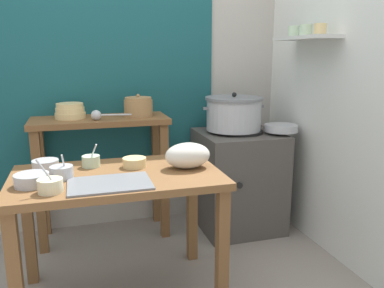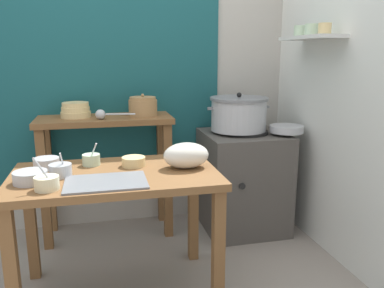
{
  "view_description": "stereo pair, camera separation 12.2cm",
  "coord_description": "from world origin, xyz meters",
  "px_view_note": "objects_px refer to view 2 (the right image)",
  "views": [
    {
      "loc": [
        -0.26,
        -2.01,
        1.34
      ],
      "look_at": [
        0.39,
        0.18,
        0.82
      ],
      "focal_mm": 36.8,
      "sensor_mm": 36.0,
      "label": 1
    },
    {
      "loc": [
        -0.14,
        -2.04,
        1.34
      ],
      "look_at": [
        0.39,
        0.18,
        0.82
      ],
      "focal_mm": 36.8,
      "sensor_mm": 36.0,
      "label": 2
    }
  ],
  "objects_px": {
    "clay_pot": "(143,106)",
    "prep_bowl_2": "(60,170)",
    "prep_bowl_1": "(134,161)",
    "bowl_stack_enamel": "(76,110)",
    "wide_pan": "(286,129)",
    "prep_table": "(116,192)",
    "prep_bowl_0": "(91,159)",
    "prep_bowl_5": "(46,163)",
    "back_shelf_table": "(106,147)",
    "serving_tray": "(106,182)",
    "plastic_bag": "(186,155)",
    "prep_bowl_3": "(30,177)",
    "steamer_pot": "(239,114)",
    "stove_block": "(243,181)",
    "prep_bowl_4": "(47,183)",
    "ladle": "(102,114)"
  },
  "relations": [
    {
      "from": "clay_pot",
      "to": "prep_bowl_2",
      "type": "height_order",
      "value": "clay_pot"
    },
    {
      "from": "prep_bowl_1",
      "to": "prep_bowl_2",
      "type": "xyz_separation_m",
      "value": [
        -0.39,
        -0.11,
        0.01
      ]
    },
    {
      "from": "bowl_stack_enamel",
      "to": "wide_pan",
      "type": "bearing_deg",
      "value": -11.26
    },
    {
      "from": "prep_table",
      "to": "prep_bowl_0",
      "type": "relative_size",
      "value": 8.26
    },
    {
      "from": "prep_bowl_1",
      "to": "prep_bowl_5",
      "type": "xyz_separation_m",
      "value": [
        -0.48,
        0.07,
        0.0
      ]
    },
    {
      "from": "back_shelf_table",
      "to": "bowl_stack_enamel",
      "type": "distance_m",
      "value": 0.34
    },
    {
      "from": "serving_tray",
      "to": "plastic_bag",
      "type": "height_order",
      "value": "plastic_bag"
    },
    {
      "from": "prep_bowl_3",
      "to": "plastic_bag",
      "type": "bearing_deg",
      "value": 5.61
    },
    {
      "from": "steamer_pot",
      "to": "clay_pot",
      "type": "xyz_separation_m",
      "value": [
        -0.7,
        0.11,
        0.06
      ]
    },
    {
      "from": "wide_pan",
      "to": "prep_bowl_2",
      "type": "height_order",
      "value": "prep_bowl_2"
    },
    {
      "from": "back_shelf_table",
      "to": "prep_bowl_0",
      "type": "relative_size",
      "value": 7.21
    },
    {
      "from": "stove_block",
      "to": "prep_bowl_1",
      "type": "height_order",
      "value": "stove_block"
    },
    {
      "from": "prep_bowl_2",
      "to": "wide_pan",
      "type": "bearing_deg",
      "value": 19.38
    },
    {
      "from": "prep_bowl_3",
      "to": "prep_bowl_4",
      "type": "xyz_separation_m",
      "value": [
        0.09,
        -0.13,
        0.0
      ]
    },
    {
      "from": "ladle",
      "to": "clay_pot",
      "type": "bearing_deg",
      "value": 18.79
    },
    {
      "from": "back_shelf_table",
      "to": "prep_bowl_5",
      "type": "distance_m",
      "value": 0.72
    },
    {
      "from": "back_shelf_table",
      "to": "serving_tray",
      "type": "xyz_separation_m",
      "value": [
        -0.02,
        -0.97,
        0.05
      ]
    },
    {
      "from": "plastic_bag",
      "to": "prep_bowl_1",
      "type": "height_order",
      "value": "plastic_bag"
    },
    {
      "from": "bowl_stack_enamel",
      "to": "prep_bowl_5",
      "type": "bearing_deg",
      "value": -101.62
    },
    {
      "from": "prep_table",
      "to": "back_shelf_table",
      "type": "bearing_deg",
      "value": 92.26
    },
    {
      "from": "steamer_pot",
      "to": "bowl_stack_enamel",
      "type": "height_order",
      "value": "steamer_pot"
    },
    {
      "from": "stove_block",
      "to": "ladle",
      "type": "height_order",
      "value": "ladle"
    },
    {
      "from": "back_shelf_table",
      "to": "prep_bowl_0",
      "type": "xyz_separation_m",
      "value": [
        -0.09,
        -0.62,
        0.08
      ]
    },
    {
      "from": "back_shelf_table",
      "to": "prep_bowl_2",
      "type": "xyz_separation_m",
      "value": [
        -0.25,
        -0.81,
        0.08
      ]
    },
    {
      "from": "serving_tray",
      "to": "prep_bowl_4",
      "type": "xyz_separation_m",
      "value": [
        -0.27,
        -0.04,
        0.03
      ]
    },
    {
      "from": "steamer_pot",
      "to": "wide_pan",
      "type": "bearing_deg",
      "value": -25.81
    },
    {
      "from": "steamer_pot",
      "to": "prep_bowl_5",
      "type": "bearing_deg",
      "value": -158.37
    },
    {
      "from": "wide_pan",
      "to": "prep_bowl_3",
      "type": "relative_size",
      "value": 1.5
    },
    {
      "from": "wide_pan",
      "to": "prep_bowl_1",
      "type": "height_order",
      "value": "wide_pan"
    },
    {
      "from": "serving_tray",
      "to": "prep_bowl_0",
      "type": "relative_size",
      "value": 3.0
    },
    {
      "from": "back_shelf_table",
      "to": "stove_block",
      "type": "bearing_deg",
      "value": -7.25
    },
    {
      "from": "ladle",
      "to": "prep_bowl_4",
      "type": "height_order",
      "value": "ladle"
    },
    {
      "from": "stove_block",
      "to": "prep_bowl_2",
      "type": "relative_size",
      "value": 5.65
    },
    {
      "from": "prep_table",
      "to": "plastic_bag",
      "type": "distance_m",
      "value": 0.43
    },
    {
      "from": "serving_tray",
      "to": "prep_bowl_2",
      "type": "bearing_deg",
      "value": 144.18
    },
    {
      "from": "prep_bowl_3",
      "to": "prep_bowl_5",
      "type": "bearing_deg",
      "value": 79.14
    },
    {
      "from": "bowl_stack_enamel",
      "to": "prep_bowl_1",
      "type": "distance_m",
      "value": 0.83
    },
    {
      "from": "ladle",
      "to": "prep_bowl_3",
      "type": "xyz_separation_m",
      "value": [
        -0.37,
        -0.78,
        -0.18
      ]
    },
    {
      "from": "prep_table",
      "to": "ladle",
      "type": "relative_size",
      "value": 4.04
    },
    {
      "from": "prep_bowl_0",
      "to": "plastic_bag",
      "type": "bearing_deg",
      "value": -18.95
    },
    {
      "from": "back_shelf_table",
      "to": "plastic_bag",
      "type": "xyz_separation_m",
      "value": [
        0.42,
        -0.8,
        0.11
      ]
    },
    {
      "from": "stove_block",
      "to": "prep_bowl_2",
      "type": "height_order",
      "value": "prep_bowl_2"
    },
    {
      "from": "steamer_pot",
      "to": "prep_bowl_5",
      "type": "xyz_separation_m",
      "value": [
        -1.32,
        -0.52,
        -0.15
      ]
    },
    {
      "from": "back_shelf_table",
      "to": "prep_bowl_0",
      "type": "distance_m",
      "value": 0.64
    },
    {
      "from": "bowl_stack_enamel",
      "to": "prep_bowl_5",
      "type": "distance_m",
      "value": 0.71
    },
    {
      "from": "ladle",
      "to": "bowl_stack_enamel",
      "type": "bearing_deg",
      "value": 143.36
    },
    {
      "from": "clay_pot",
      "to": "wide_pan",
      "type": "bearing_deg",
      "value": -14.48
    },
    {
      "from": "back_shelf_table",
      "to": "stove_block",
      "type": "xyz_separation_m",
      "value": [
        1.02,
        -0.13,
        -0.3
      ]
    },
    {
      "from": "prep_table",
      "to": "ladle",
      "type": "height_order",
      "value": "ladle"
    },
    {
      "from": "prep_bowl_0",
      "to": "ladle",
      "type": "bearing_deg",
      "value": 81.67
    }
  ]
}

